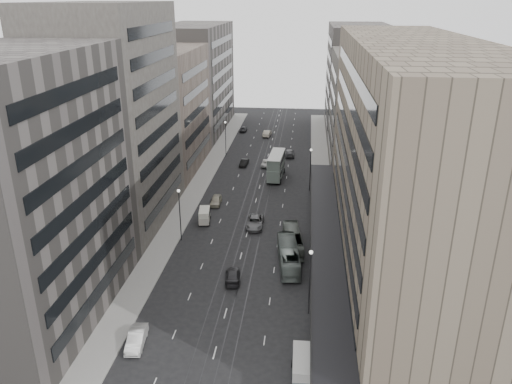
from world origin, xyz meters
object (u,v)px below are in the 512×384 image
at_px(bus_far, 293,240).
at_px(panel_van, 204,215).
at_px(sedan_1, 136,339).
at_px(bus_near, 288,255).
at_px(vw_microbus, 303,367).
at_px(sedan_2, 255,222).
at_px(double_decker, 276,165).

xyz_separation_m(bus_far, panel_van, (-14.75, 7.63, -0.07)).
bearing_deg(sedan_1, bus_near, 44.10).
distance_m(vw_microbus, panel_van, 38.34).
bearing_deg(sedan_2, double_decker, 84.49).
bearing_deg(double_decker, sedan_1, -98.21).
height_order(vw_microbus, sedan_2, vw_microbus).
height_order(bus_far, sedan_1, bus_far).
distance_m(double_decker, sedan_1, 55.25).
height_order(bus_near, sedan_1, bus_near).
bearing_deg(sedan_1, vw_microbus, -17.09).
distance_m(bus_near, sedan_2, 13.20).
bearing_deg(sedan_2, vw_microbus, -77.22).
relative_size(bus_far, double_decker, 1.02).
xyz_separation_m(bus_far, sedan_1, (-15.81, -23.60, -0.56)).
relative_size(vw_microbus, sedan_2, 0.86).
distance_m(bus_far, panel_van, 16.61).
bearing_deg(bus_far, double_decker, -89.02).
relative_size(double_decker, sedan_2, 1.66).
xyz_separation_m(bus_near, bus_far, (0.44, 4.90, -0.14)).
height_order(bus_near, bus_far, bus_near).
bearing_deg(sedan_2, bus_near, -64.29).
height_order(bus_far, panel_van, bus_far).
height_order(double_decker, sedan_2, double_decker).
bearing_deg(panel_van, sedan_2, -12.73).
relative_size(vw_microbus, sedan_1, 1.03).
bearing_deg(bus_near, double_decker, -90.20).
distance_m(bus_near, vw_microbus, 22.14).
bearing_deg(sedan_1, panel_van, 81.56).
relative_size(bus_far, sedan_1, 2.02).
xyz_separation_m(bus_near, vw_microbus, (2.33, -22.02, -0.01)).
xyz_separation_m(bus_far, double_decker, (-4.46, 30.43, 1.41)).
xyz_separation_m(bus_near, double_decker, (-4.01, 35.33, 1.27)).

